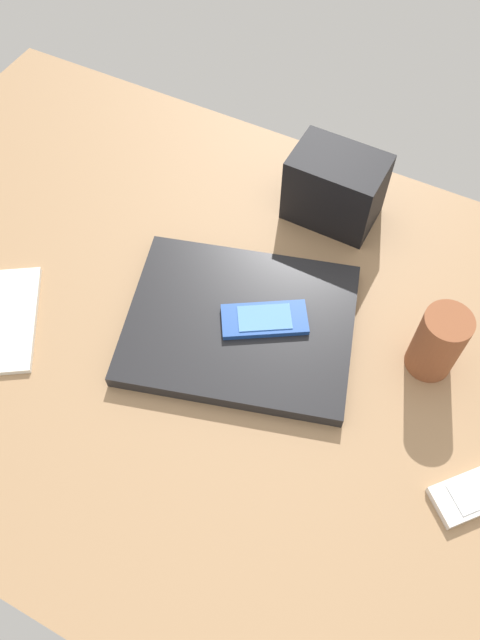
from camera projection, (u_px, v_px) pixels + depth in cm
name	position (u px, v px, depth cm)	size (l,w,h in cm)	color
desk_surface	(202.00, 331.00, 84.86)	(120.00, 80.00, 3.00)	#9E7751
laptop_closed	(240.00, 324.00, 82.50)	(30.28, 23.94, 2.05)	black
cell_phone_on_laptop	(264.00, 319.00, 81.12)	(12.45, 10.32, 1.01)	#1E479E
cell_phone_on_desk	(477.00, 492.00, 70.69)	(10.86, 11.25, 1.30)	silver
pen_cup	(438.00, 343.00, 76.04)	(6.05, 6.05, 10.52)	brown
desk_organizer	(335.00, 188.00, 89.79)	(13.44, 9.10, 11.12)	black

